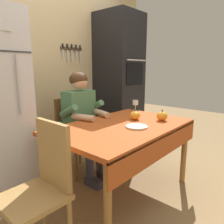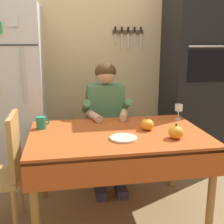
% 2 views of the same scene
% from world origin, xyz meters
% --- Properties ---
extents(ground_plane, '(10.00, 10.00, 0.00)m').
position_xyz_m(ground_plane, '(0.00, 0.00, 0.00)').
color(ground_plane, '#93754C').
rests_on(ground_plane, ground).
extents(back_wall_assembly, '(3.70, 0.13, 2.60)m').
position_xyz_m(back_wall_assembly, '(0.05, 1.35, 1.30)').
color(back_wall_assembly, '#D1B784').
rests_on(back_wall_assembly, ground).
extents(refrigerator, '(0.68, 0.71, 1.80)m').
position_xyz_m(refrigerator, '(-0.95, 0.96, 0.90)').
color(refrigerator, silver).
rests_on(refrigerator, ground).
extents(wall_oven, '(0.60, 0.64, 2.10)m').
position_xyz_m(wall_oven, '(1.05, 1.00, 1.05)').
color(wall_oven, black).
rests_on(wall_oven, ground).
extents(dining_table, '(1.40, 0.90, 0.74)m').
position_xyz_m(dining_table, '(0.00, 0.08, 0.66)').
color(dining_table, '#9E6B33').
rests_on(dining_table, ground).
extents(chair_behind_person, '(0.40, 0.40, 0.93)m').
position_xyz_m(chair_behind_person, '(-0.00, 0.87, 0.51)').
color(chair_behind_person, brown).
rests_on(chair_behind_person, ground).
extents(seated_person, '(0.47, 0.55, 1.25)m').
position_xyz_m(seated_person, '(-0.00, 0.68, 0.74)').
color(seated_person, '#38384C').
rests_on(seated_person, ground).
extents(chair_left_side, '(0.40, 0.40, 0.93)m').
position_xyz_m(chair_left_side, '(-0.90, 0.08, 0.51)').
color(chair_left_side, tan).
rests_on(chair_left_side, ground).
extents(coffee_mug, '(0.11, 0.08, 0.10)m').
position_xyz_m(coffee_mug, '(-0.61, 0.31, 0.79)').
color(coffee_mug, '#237F66').
rests_on(coffee_mug, dining_table).
extents(wine_glass, '(0.07, 0.07, 0.15)m').
position_xyz_m(wine_glass, '(0.63, 0.38, 0.85)').
color(wine_glass, white).
rests_on(wine_glass, dining_table).
extents(pumpkin_large, '(0.11, 0.11, 0.11)m').
position_xyz_m(pumpkin_large, '(0.25, 0.12, 0.79)').
color(pumpkin_large, orange).
rests_on(pumpkin_large, dining_table).
extents(pumpkin_medium, '(0.11, 0.11, 0.12)m').
position_xyz_m(pumpkin_medium, '(0.40, -0.12, 0.79)').
color(pumpkin_medium, orange).
rests_on(pumpkin_medium, dining_table).
extents(serving_tray, '(0.21, 0.21, 0.02)m').
position_xyz_m(serving_tray, '(0.01, -0.06, 0.75)').
color(serving_tray, beige).
rests_on(serving_tray, dining_table).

